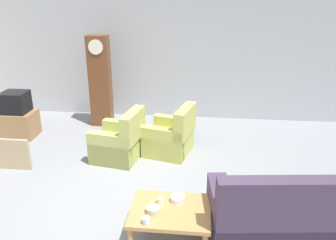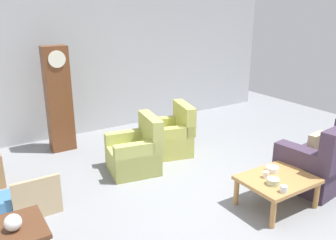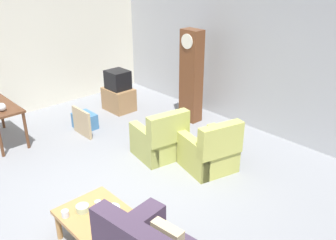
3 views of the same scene
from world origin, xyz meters
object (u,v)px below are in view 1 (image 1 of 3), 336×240
Objects in this scene: couch_floral at (299,217)px; tv_stand_cabinet at (19,124)px; cup_white_porcelain at (160,201)px; bowl_white_stacked at (178,199)px; coffee_table_wood at (170,213)px; armchair_olive_near at (119,143)px; cup_blue_rimmed at (146,221)px; grandfather_clock at (100,81)px; framed_picture_leaning at (13,154)px; tv_crt at (15,102)px; armchair_olive_far at (171,138)px; storage_box_blue at (6,154)px; bowl_shallow_green at (153,210)px.

couch_floral reaches higher than tv_stand_cabinet.
tv_stand_cabinet is (-4.91, 2.65, -0.09)m from couch_floral.
cup_white_porcelain reaches higher than bowl_white_stacked.
coffee_table_wood is 1.41× the size of tv_stand_cabinet.
armchair_olive_near is 1.35× the size of tv_stand_cabinet.
couch_floral is 3.22× the size of tv_stand_cabinet.
cup_blue_rimmed is (3.13, -3.06, 0.21)m from tv_stand_cabinet.
framed_picture_leaning is (-0.94, -2.13, -0.71)m from grandfather_clock.
grandfather_clock is 1.73m from tv_crt.
armchair_olive_near is 0.96× the size of armchair_olive_far.
storage_box_blue is (-1.19, -1.92, -0.83)m from grandfather_clock.
framed_picture_leaning is (-1.69, -0.56, -0.03)m from armchair_olive_near.
armchair_olive_far is 2.41m from bowl_shallow_green.
cup_white_porcelain is at bearing -63.54° from grandfather_clock.
coffee_table_wood is at bearing 50.77° from cup_blue_rimmed.
tv_stand_cabinet is 1.42× the size of tv_crt.
bowl_white_stacked is (-1.45, 0.05, 0.11)m from couch_floral.
coffee_table_wood is at bearing -39.28° from tv_stand_cabinet.
storage_box_blue is 3.47m from bowl_white_stacked.
cup_white_porcelain is at bearing -39.45° from tv_stand_cabinet.
bowl_shallow_green is at bearing -41.88° from tv_crt.
cup_blue_rimmed reaches higher than bowl_white_stacked.
couch_floral is at bearing -28.36° from tv_stand_cabinet.
framed_picture_leaning is at bearing 162.96° from couch_floral.
armchair_olive_far is at bearing 95.54° from coffee_table_wood.
tv_crt is 2.70× the size of bowl_white_stacked.
grandfather_clock is at bearing 112.74° from cup_blue_rimmed.
cup_blue_rimmed is 0.56m from bowl_white_stacked.
armchair_olive_near is at bearing -64.24° from grandfather_clock.
armchair_olive_far is at bearing -8.04° from tv_crt.
cup_blue_rimmed is at bearing -129.23° from coffee_table_wood.
cup_white_porcelain is 0.19m from bowl_shallow_green.
tv_stand_cabinet is at bearing 140.55° from cup_white_porcelain.
bowl_white_stacked is (3.45, -2.59, 0.20)m from tv_stand_cabinet.
cup_white_porcelain reaches higher than coffee_table_wood.
tv_crt reaches higher than cup_white_porcelain.
bowl_white_stacked is (0.32, 0.47, -0.01)m from cup_blue_rimmed.
tv_crt is (-2.27, 0.76, 0.43)m from armchair_olive_near.
cup_white_porcelain is at bearing -39.45° from tv_crt.
coffee_table_wood is 3.48m from storage_box_blue.
cup_white_porcelain is 0.22m from bowl_white_stacked.
armchair_olive_near is (-2.63, 1.89, -0.05)m from couch_floral.
tv_stand_cabinet reaches higher than storage_box_blue.
cup_blue_rimmed is (-0.11, -0.39, 0.00)m from cup_white_porcelain.
cup_white_porcelain reaches higher than bowl_shallow_green.
armchair_olive_near is 10.53× the size of cup_blue_rimmed.
grandfather_clock is 2.40m from storage_box_blue.
grandfather_clock reaches higher than tv_stand_cabinet.
armchair_olive_near reaches higher than storage_box_blue.
armchair_olive_far is at bearing 19.80° from armchair_olive_near.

